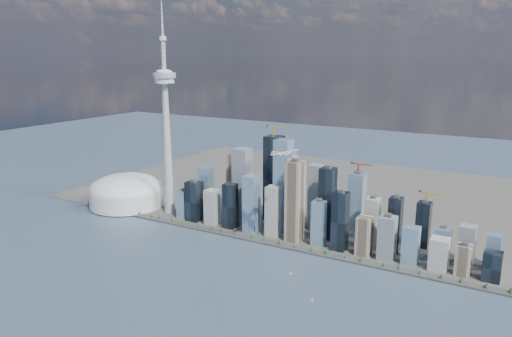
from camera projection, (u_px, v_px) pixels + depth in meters
The scene contains 10 objects.
ground at pixel (189, 286), 896.90m from camera, with size 4000.00×4000.00×0.00m, color #35465D.
seawall at pixel (258, 241), 1107.37m from camera, with size 1100.00×22.00×4.00m, color #383838.
land at pixel (333, 193), 1487.13m from camera, with size 1400.00×900.00×3.00m, color #4C4C47.
shoreline_trees at pixel (258, 238), 1105.83m from camera, with size 960.53×7.20×8.80m.
skyscraper_cluster at pixel (300, 204), 1135.56m from camera, with size 736.00×142.00×236.22m.
needle_tower at pixel (166, 123), 1251.16m from camera, with size 56.00×56.00×550.50m.
dome_stadium at pixel (127, 192), 1355.32m from camera, with size 200.00×200.00×86.00m.
airplane at pixel (284, 154), 952.37m from camera, with size 69.87×62.27×17.22m.
sailboat_west at pixel (312, 299), 841.58m from camera, with size 7.18×2.40×9.94m.
sailboat_east at pixel (291, 273), 942.53m from camera, with size 6.02×3.24×8.43m.
Camera 1 is at (517.42, -654.94, 408.61)m, focal length 35.00 mm.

